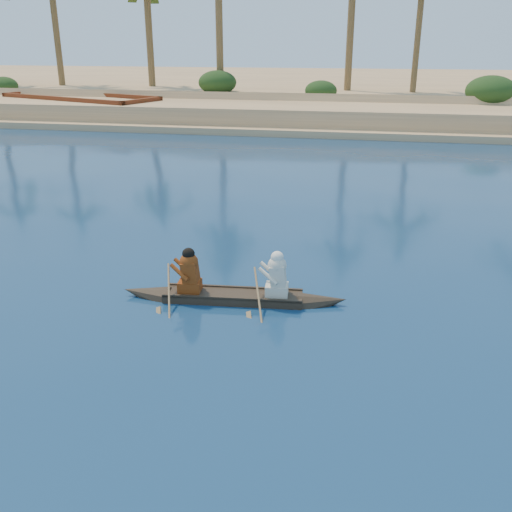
# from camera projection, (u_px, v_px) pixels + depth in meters

# --- Properties ---
(sandy_embankment) EXTENTS (150.00, 51.00, 1.50)m
(sandy_embankment) POSITION_uv_depth(u_px,v_px,m) (301.00, 89.00, 53.30)
(sandy_embankment) COLOR #DFB37E
(sandy_embankment) RESTS_ON ground
(shrub_cluster) EXTENTS (100.00, 6.00, 2.40)m
(shrub_cluster) POSITION_uv_depth(u_px,v_px,m) (273.00, 97.00, 38.97)
(shrub_cluster) COLOR #1A3914
(shrub_cluster) RESTS_ON ground
(canoe) EXTENTS (4.51, 1.00, 1.23)m
(canoe) POSITION_uv_depth(u_px,v_px,m) (233.00, 289.00, 11.27)
(canoe) COLOR #35271C
(canoe) RESTS_ON ground
(barge_mid) EXTENTS (11.47, 7.11, 1.81)m
(barge_mid) POSITION_uv_depth(u_px,v_px,m) (81.00, 109.00, 37.28)
(barge_mid) COLOR maroon
(barge_mid) RESTS_ON ground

